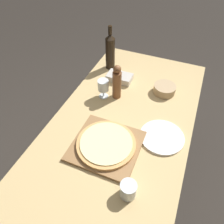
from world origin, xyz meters
TOP-DOWN VIEW (x-y plane):
  - ground_plane at (0.00, 0.00)m, footprint 12.00×12.00m
  - dining_table at (0.00, 0.00)m, footprint 0.83×1.73m
  - cutting_board at (-0.02, -0.15)m, footprint 0.37×0.35m
  - pizza at (-0.02, -0.15)m, footprint 0.33×0.33m
  - wine_bottle at (-0.29, 0.57)m, footprint 0.07×0.07m
  - pepper_mill at (-0.12, 0.27)m, footprint 0.06×0.06m
  - wine_glass at (-0.20, 0.23)m, footprint 0.07×0.07m
  - small_bowl at (0.18, 0.43)m, footprint 0.15×0.15m
  - drinking_tumbler at (0.19, -0.36)m, footprint 0.08×0.08m
  - dinner_plate at (0.26, 0.03)m, footprint 0.25×0.25m
  - food_container at (-0.16, 0.44)m, footprint 0.18×0.11m

SIDE VIEW (x-z plane):
  - ground_plane at x=0.00m, z-range 0.00..0.00m
  - dining_table at x=0.00m, z-range 0.29..1.05m
  - dinner_plate at x=0.26m, z-range 0.76..0.77m
  - cutting_board at x=-0.02m, z-range 0.76..0.78m
  - food_container at x=-0.16m, z-range 0.76..0.81m
  - small_bowl at x=0.18m, z-range 0.76..0.82m
  - pizza at x=-0.02m, z-range 0.78..0.80m
  - drinking_tumbler at x=0.19m, z-range 0.76..0.85m
  - wine_glass at x=-0.20m, z-range 0.78..0.92m
  - pepper_mill at x=-0.12m, z-range 0.75..1.00m
  - wine_bottle at x=-0.29m, z-range 0.73..1.07m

